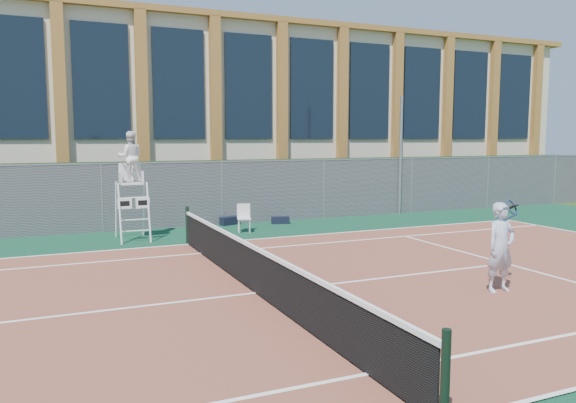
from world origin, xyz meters
name	(u,v)px	position (x,y,z in m)	size (l,w,h in m)	color
ground	(256,294)	(0.00, 0.00, 0.00)	(120.00, 120.00, 0.00)	#233814
apron	(239,282)	(0.00, 1.00, 0.01)	(36.00, 20.00, 0.01)	#0C361E
tennis_court	(256,293)	(0.00, 0.00, 0.02)	(23.77, 10.97, 0.02)	brown
tennis_net	(256,267)	(0.00, 0.00, 0.54)	(0.10, 11.30, 1.10)	black
fence	(165,196)	(0.00, 8.80, 1.10)	(40.00, 0.06, 2.20)	#595E60
hedge	(158,193)	(0.00, 10.00, 1.10)	(40.00, 1.40, 2.20)	black
building	(125,115)	(0.00, 17.95, 4.15)	(45.00, 10.60, 8.22)	beige
steel_pole	(400,156)	(9.36, 8.70, 2.34)	(0.12, 0.12, 4.67)	#9EA0A5
umpire_chair	(130,160)	(-1.32, 7.04, 2.38)	(0.91, 1.40, 3.27)	white
plastic_chair	(244,215)	(2.18, 7.00, 0.54)	(0.52, 0.52, 0.91)	silver
sports_bag_near	(230,221)	(2.20, 8.60, 0.15)	(0.68, 0.27, 0.29)	black
sports_bag_far	(280,220)	(3.94, 8.14, 0.14)	(0.63, 0.27, 0.25)	black
tennis_player	(501,247)	(4.43, -1.80, 0.92)	(0.98, 0.66, 1.77)	#AAB5CD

